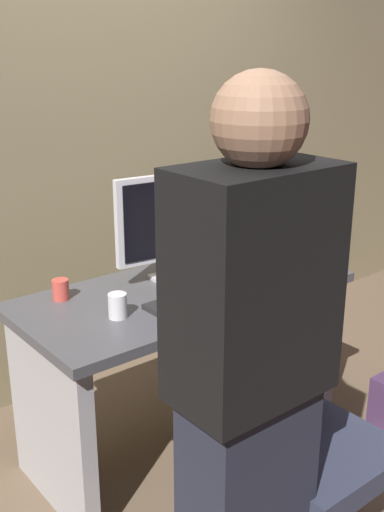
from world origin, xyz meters
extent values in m
plane|color=brown|center=(0.00, 0.00, 0.00)|extent=(9.00, 9.00, 0.00)
cube|color=#8C7F5B|center=(0.00, 0.82, 1.50)|extent=(6.40, 0.10, 3.00)
cube|color=#4C4C51|center=(0.00, 0.00, 0.72)|extent=(1.39, 0.66, 0.04)
cube|color=#B2B2B7|center=(-0.63, 0.00, 0.35)|extent=(0.06, 0.58, 0.70)
cube|color=#B2B2B7|center=(0.63, 0.00, 0.35)|extent=(0.06, 0.58, 0.70)
cube|color=#33384C|center=(-0.12, -0.82, 0.46)|extent=(0.44, 0.44, 0.08)
cube|color=#33384C|center=(-0.12, -0.63, 0.72)|extent=(0.40, 0.06, 0.44)
cube|color=black|center=(-0.49, -0.89, 1.14)|extent=(0.40, 0.24, 0.58)
sphere|color=#A57A5B|center=(-0.49, -0.89, 1.53)|extent=(0.22, 0.22, 0.22)
cube|color=silver|center=(0.04, 0.11, 0.75)|extent=(0.21, 0.16, 0.02)
cube|color=silver|center=(0.04, 0.11, 0.79)|extent=(0.04, 0.03, 0.08)
cube|color=silver|center=(0.04, 0.11, 1.01)|extent=(0.54, 0.09, 0.36)
cube|color=black|center=(0.04, 0.09, 1.01)|extent=(0.49, 0.06, 0.32)
cube|color=#262626|center=(-0.05, -0.13, 0.75)|extent=(0.43, 0.14, 0.02)
ellipsoid|color=black|center=(0.22, -0.15, 0.76)|extent=(0.06, 0.10, 0.03)
cylinder|color=silver|center=(-0.37, -0.08, 0.78)|extent=(0.07, 0.07, 0.09)
cylinder|color=#D84C3F|center=(-0.45, 0.20, 0.78)|extent=(0.06, 0.06, 0.08)
cube|color=black|center=(0.46, 0.17, 0.75)|extent=(0.20, 0.17, 0.03)
cube|color=#3359A5|center=(0.45, 0.15, 0.78)|extent=(0.21, 0.18, 0.03)
cube|color=red|center=(0.46, 0.17, 0.82)|extent=(0.20, 0.16, 0.04)
cube|color=beige|center=(0.46, 0.17, 0.85)|extent=(0.17, 0.17, 0.04)
cube|color=#594C72|center=(0.44, 0.16, 0.88)|extent=(0.20, 0.19, 0.03)
cube|color=#338C59|center=(0.46, 0.16, 0.91)|extent=(0.17, 0.16, 0.03)
cube|color=black|center=(0.40, -0.22, 0.74)|extent=(0.10, 0.16, 0.01)
camera|label=1|loc=(-1.47, -1.88, 1.68)|focal=43.68mm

